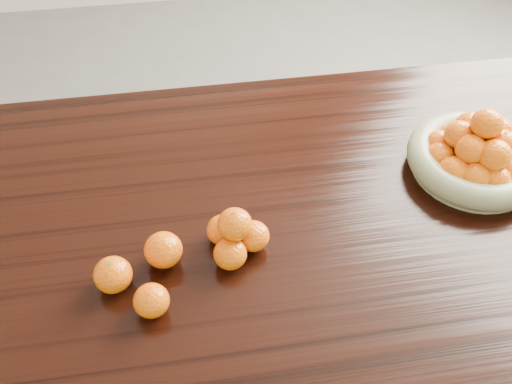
{
  "coord_description": "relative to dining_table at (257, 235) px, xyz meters",
  "views": [
    {
      "loc": [
        -0.14,
        -0.86,
        1.71
      ],
      "look_at": [
        -0.01,
        -0.02,
        0.83
      ],
      "focal_mm": 40.0,
      "sensor_mm": 36.0,
      "label": 1
    }
  ],
  "objects": [
    {
      "name": "loose_orange_2",
      "position": [
        -0.24,
        -0.23,
        0.12
      ],
      "size": [
        0.07,
        0.07,
        0.07
      ],
      "primitive_type": "ellipsoid",
      "color": "orange",
      "rests_on": "dining_table"
    },
    {
      "name": "loose_orange_0",
      "position": [
        -0.31,
        -0.16,
        0.13
      ],
      "size": [
        0.08,
        0.08,
        0.07
      ],
      "primitive_type": "ellipsoid",
      "color": "orange",
      "rests_on": "dining_table"
    },
    {
      "name": "loose_orange_1",
      "position": [
        -0.21,
        -0.11,
        0.13
      ],
      "size": [
        0.08,
        0.08,
        0.07
      ],
      "primitive_type": "ellipsoid",
      "color": "orange",
      "rests_on": "dining_table"
    },
    {
      "name": "dining_table",
      "position": [
        0.0,
        0.0,
        0.0
      ],
      "size": [
        2.0,
        1.0,
        0.75
      ],
      "color": "black",
      "rests_on": "ground"
    },
    {
      "name": "orange_pyramid",
      "position": [
        -0.06,
        -0.11,
        0.14
      ],
      "size": [
        0.13,
        0.14,
        0.12
      ],
      "rotation": [
        0.0,
        0.0,
        -0.41
      ],
      "color": "orange",
      "rests_on": "dining_table"
    },
    {
      "name": "fruit_bowl",
      "position": [
        0.54,
        0.05,
        0.14
      ],
      "size": [
        0.32,
        0.32,
        0.17
      ],
      "rotation": [
        0.0,
        0.0,
        0.04
      ],
      "color": "gray",
      "rests_on": "dining_table"
    },
    {
      "name": "ground",
      "position": [
        0.0,
        0.0,
        -0.66
      ],
      "size": [
        5.0,
        5.0,
        0.0
      ],
      "primitive_type": "plane",
      "color": "#555350",
      "rests_on": "ground"
    }
  ]
}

